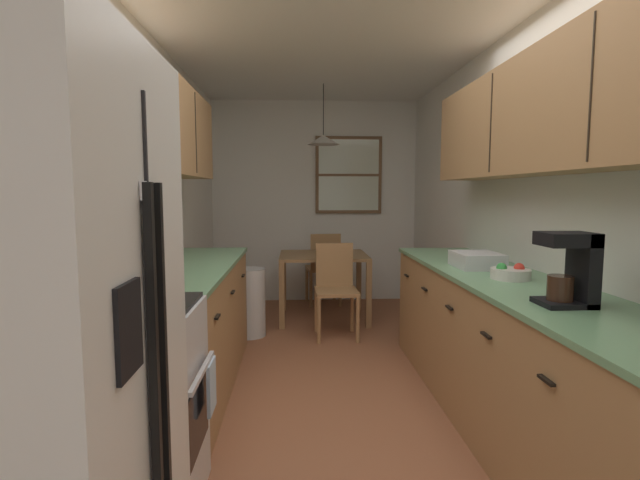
% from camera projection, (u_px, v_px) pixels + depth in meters
% --- Properties ---
extents(ground_plane, '(12.00, 12.00, 0.00)m').
position_uv_depth(ground_plane, '(329.00, 377.00, 3.57)').
color(ground_plane, '#995B3D').
extents(wall_left, '(0.10, 9.00, 2.55)m').
position_uv_depth(wall_left, '(142.00, 210.00, 3.37)').
color(wall_left, white).
rests_on(wall_left, ground).
extents(wall_right, '(0.10, 9.00, 2.55)m').
position_uv_depth(wall_right, '(509.00, 209.00, 3.51)').
color(wall_right, white).
rests_on(wall_right, ground).
extents(wall_back, '(4.40, 0.10, 2.55)m').
position_uv_depth(wall_back, '(314.00, 202.00, 6.08)').
color(wall_back, white).
rests_on(wall_back, ground).
extents(ceiling_slab, '(4.40, 9.00, 0.08)m').
position_uv_depth(ceiling_slab, '(329.00, 23.00, 3.31)').
color(ceiling_slab, white).
extents(refrigerator, '(0.69, 0.80, 1.80)m').
position_uv_depth(refrigerator, '(28.00, 377.00, 1.27)').
color(refrigerator, white).
rests_on(refrigerator, ground).
extents(stove_range, '(0.66, 0.60, 1.10)m').
position_uv_depth(stove_range, '(122.00, 409.00, 2.02)').
color(stove_range, silver).
rests_on(stove_range, ground).
extents(microwave_over_range, '(0.39, 0.61, 0.35)m').
position_uv_depth(microwave_over_range, '(81.00, 124.00, 1.90)').
color(microwave_over_range, black).
extents(counter_left, '(0.64, 2.00, 0.90)m').
position_uv_depth(counter_left, '(189.00, 327.00, 3.32)').
color(counter_left, '#A87A4C').
rests_on(counter_left, ground).
extents(upper_cabinets_left, '(0.33, 2.08, 0.64)m').
position_uv_depth(upper_cabinets_left, '(160.00, 126.00, 3.12)').
color(upper_cabinets_left, '#A87A4C').
extents(counter_right, '(0.64, 3.36, 0.90)m').
position_uv_depth(counter_right, '(519.00, 363.00, 2.62)').
color(counter_right, '#A87A4C').
rests_on(counter_right, ground).
extents(upper_cabinets_right, '(0.33, 3.04, 0.66)m').
position_uv_depth(upper_cabinets_right, '(561.00, 109.00, 2.44)').
color(upper_cabinets_right, '#A87A4C').
extents(dining_table, '(0.95, 0.83, 0.72)m').
position_uv_depth(dining_table, '(323.00, 264.00, 5.18)').
color(dining_table, olive).
rests_on(dining_table, ground).
extents(dining_chair_near, '(0.41, 0.41, 0.90)m').
position_uv_depth(dining_chair_near, '(336.00, 285.00, 4.58)').
color(dining_chair_near, '#A87A4C').
rests_on(dining_chair_near, ground).
extents(dining_chair_far, '(0.44, 0.44, 0.90)m').
position_uv_depth(dining_chair_far, '(324.00, 265.00, 5.82)').
color(dining_chair_far, '#A87A4C').
rests_on(dining_chair_far, ground).
extents(pendant_light, '(0.34, 0.34, 0.64)m').
position_uv_depth(pendant_light, '(323.00, 140.00, 5.05)').
color(pendant_light, black).
extents(back_window, '(0.85, 0.05, 0.97)m').
position_uv_depth(back_window, '(349.00, 175.00, 5.99)').
color(back_window, brown).
extents(trash_bin, '(0.31, 0.31, 0.66)m').
position_uv_depth(trash_bin, '(249.00, 302.00, 4.58)').
color(trash_bin, silver).
rests_on(trash_bin, ground).
extents(storage_canister, '(0.13, 0.13, 0.21)m').
position_uv_depth(storage_canister, '(155.00, 266.00, 2.52)').
color(storage_canister, '#D84C19').
rests_on(storage_canister, counter_left).
extents(dish_towel, '(0.02, 0.16, 0.24)m').
position_uv_depth(dish_towel, '(211.00, 386.00, 2.19)').
color(dish_towel, silver).
extents(coffee_maker, '(0.22, 0.18, 0.33)m').
position_uv_depth(coffee_maker, '(572.00, 268.00, 2.07)').
color(coffee_maker, black).
rests_on(coffee_maker, counter_right).
extents(fruit_bowl, '(0.22, 0.22, 0.09)m').
position_uv_depth(fruit_bowl, '(511.00, 273.00, 2.71)').
color(fruit_bowl, silver).
rests_on(fruit_bowl, counter_right).
extents(dish_rack, '(0.28, 0.34, 0.10)m').
position_uv_depth(dish_rack, '(477.00, 260.00, 3.13)').
color(dish_rack, silver).
rests_on(dish_rack, counter_right).
extents(table_serving_bowl, '(0.22, 0.22, 0.06)m').
position_uv_depth(table_serving_bowl, '(330.00, 250.00, 5.27)').
color(table_serving_bowl, '#E0D14C').
rests_on(table_serving_bowl, dining_table).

